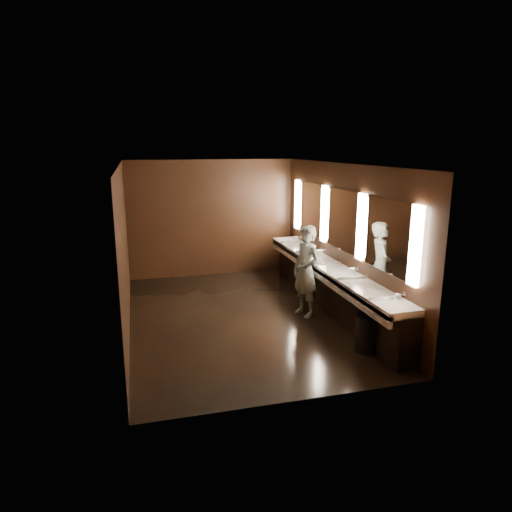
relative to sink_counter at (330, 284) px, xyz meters
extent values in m
plane|color=black|center=(-1.79, 0.00, -0.50)|extent=(6.00, 6.00, 0.00)
cube|color=#2D2D2B|center=(-1.79, 0.00, 2.30)|extent=(4.00, 6.00, 0.02)
cube|color=black|center=(-1.79, 3.00, 0.90)|extent=(4.00, 0.02, 2.80)
cube|color=black|center=(-1.79, -3.00, 0.90)|extent=(4.00, 0.02, 2.80)
cube|color=black|center=(-3.79, 0.00, 0.90)|extent=(0.02, 6.00, 2.80)
cube|color=black|center=(0.21, 0.00, 0.90)|extent=(0.02, 6.00, 2.80)
cube|color=black|center=(0.03, 0.00, -0.09)|extent=(0.36, 5.40, 0.81)
cube|color=white|center=(-0.07, 0.00, 0.35)|extent=(0.55, 5.40, 0.12)
cube|color=white|center=(-0.31, 0.00, 0.27)|extent=(0.06, 5.40, 0.18)
cylinder|color=silver|center=(0.12, -2.20, 0.49)|extent=(0.18, 0.04, 0.04)
cylinder|color=silver|center=(0.12, -0.73, 0.49)|extent=(0.18, 0.04, 0.04)
cylinder|color=silver|center=(0.12, 0.73, 0.49)|extent=(0.18, 0.04, 0.04)
cylinder|color=silver|center=(0.12, 2.20, 0.49)|extent=(0.18, 0.04, 0.04)
cube|color=#FBE2C6|center=(0.18, -2.40, 1.25)|extent=(0.06, 0.22, 1.15)
cube|color=white|center=(0.19, -1.60, 1.25)|extent=(0.03, 1.32, 1.15)
cube|color=#FBE2C6|center=(0.18, -0.80, 1.25)|extent=(0.06, 0.23, 1.15)
cube|color=white|center=(0.19, 0.00, 1.25)|extent=(0.03, 1.32, 1.15)
cube|color=#FBE2C6|center=(0.18, 0.80, 1.25)|extent=(0.06, 0.23, 1.15)
cube|color=white|center=(0.19, 1.60, 1.25)|extent=(0.03, 1.32, 1.15)
cube|color=#FBE2C6|center=(0.18, 2.40, 1.25)|extent=(0.06, 0.22, 1.15)
imported|color=#7B9EB8|center=(-0.59, -0.22, 0.36)|extent=(0.58, 0.72, 1.71)
cylinder|color=black|center=(-0.22, -1.91, -0.21)|extent=(0.40, 0.40, 0.58)
camera|label=1|loc=(-3.58, -7.82, 2.62)|focal=32.00mm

